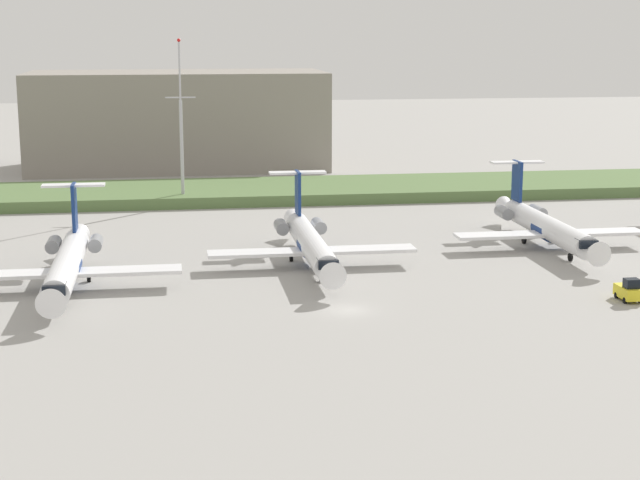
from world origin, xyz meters
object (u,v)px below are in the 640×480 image
Objects in this scene: regional_jet_second at (67,262)px; antenna_mast at (181,137)px; regional_jet_fourth at (545,226)px; baggage_tug at (629,291)px; regional_jet_third at (310,242)px.

regional_jet_second is 49.59m from antenna_mast.
baggage_tug is at bearing -92.44° from regional_jet_fourth.
baggage_tug is at bearing -35.17° from regional_jet_third.
regional_jet_third is (25.65, 6.23, 0.00)m from regional_jet_second.
baggage_tug is (-1.07, -25.07, -1.53)m from regional_jet_fourth.
regional_jet_second is at bearing 165.82° from baggage_tug.
regional_jet_fourth is 56.11m from antenna_mast.
baggage_tug is at bearing -55.86° from antenna_mast.
regional_jet_third and regional_jet_fourth have the same top height.
antenna_mast is (12.43, 47.42, 7.52)m from regional_jet_second.
regional_jet_fourth is at bearing 87.56° from baggage_tug.
regional_jet_fourth is 9.69× the size of baggage_tug.
regional_jet_fourth is 25.14m from baggage_tug.
regional_jet_second is at bearing -166.34° from regional_jet_third.
regional_jet_second reaches higher than baggage_tug.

